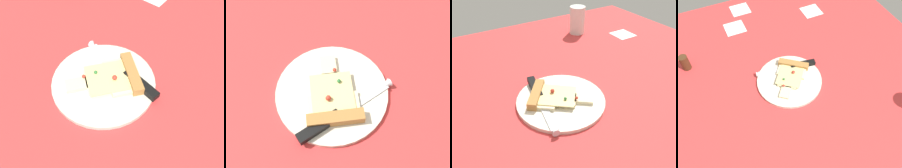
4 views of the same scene
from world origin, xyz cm
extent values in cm
cube|color=#D13838|center=(0.00, 0.00, -1.50)|extent=(135.25, 135.25, 3.00)
cylinder|color=silver|center=(6.72, -4.66, 0.53)|extent=(25.05, 25.05, 1.06)
cube|color=beige|center=(9.87, -7.12, 1.56)|extent=(11.50, 12.36, 1.00)
cube|color=beige|center=(5.54, -3.73, 1.56)|extent=(8.84, 9.12, 1.00)
cube|color=beige|center=(1.60, -0.66, 1.56)|extent=(6.31, 6.04, 1.00)
cube|color=#EDD88C|center=(7.51, -5.27, 2.21)|extent=(13.54, 13.40, 0.30)
cube|color=#B27A3D|center=(12.24, -8.96, 2.16)|extent=(9.43, 11.06, 2.20)
sphere|color=red|center=(8.08, -6.98, 2.96)|extent=(1.20, 1.20, 1.20)
sphere|color=red|center=(3.91, -0.94, 2.80)|extent=(0.88, 0.88, 0.88)
sphere|color=#2D7A38|center=(6.64, -2.31, 2.78)|extent=(0.84, 0.84, 0.84)
cube|color=silver|center=(13.16, -0.74, 1.21)|extent=(4.11, 12.16, 0.30)
cone|color=silver|center=(14.22, 5.16, 1.21)|extent=(2.32, 2.32, 2.00)
cube|color=black|center=(11.02, -12.55, 1.86)|extent=(3.95, 10.23, 1.60)
camera|label=1|loc=(-21.00, -29.35, 49.09)|focal=40.33mm
camera|label=2|loc=(29.22, -25.49, 56.88)|focal=46.01mm
camera|label=3|loc=(32.68, 39.41, 42.28)|focal=37.18mm
camera|label=4|loc=(-45.16, 18.89, 75.20)|focal=38.81mm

